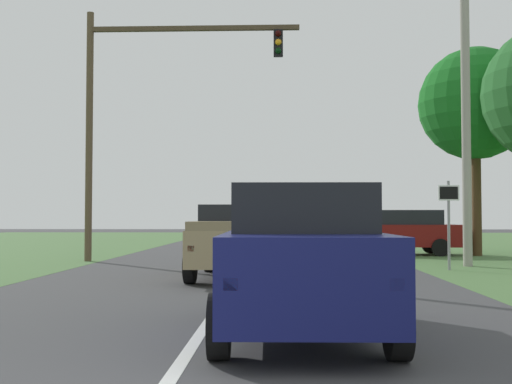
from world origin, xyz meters
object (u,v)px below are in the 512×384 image
(pickup_truck_lead, at_px, (238,240))
(crossing_suv_far, at_px, (400,231))
(keep_moving_sign, at_px, (449,213))
(oak_tree_right, at_px, (475,104))
(utility_pole_right, at_px, (466,113))
(traffic_light, at_px, (140,98))
(red_suv_near, at_px, (301,257))

(pickup_truck_lead, xyz_separation_m, crossing_suv_far, (5.92, 9.59, -0.01))
(keep_moving_sign, relative_size, crossing_suv_far, 0.54)
(keep_moving_sign, distance_m, crossing_suv_far, 7.23)
(oak_tree_right, bearing_deg, utility_pole_right, -110.41)
(keep_moving_sign, distance_m, utility_pole_right, 3.58)
(oak_tree_right, height_order, crossing_suv_far, oak_tree_right)
(pickup_truck_lead, height_order, crossing_suv_far, pickup_truck_lead)
(oak_tree_right, relative_size, utility_pole_right, 0.86)
(pickup_truck_lead, distance_m, keep_moving_sign, 6.42)
(traffic_light, relative_size, crossing_suv_far, 1.84)
(traffic_light, bearing_deg, utility_pole_right, -9.25)
(red_suv_near, height_order, traffic_light, traffic_light)
(traffic_light, bearing_deg, crossing_suv_far, 22.70)
(oak_tree_right, relative_size, crossing_suv_far, 1.74)
(keep_moving_sign, xyz_separation_m, oak_tree_right, (2.89, 6.63, 4.33))
(red_suv_near, xyz_separation_m, utility_pole_right, (5.57, 11.33, 3.77))
(traffic_light, distance_m, crossing_suv_far, 11.50)
(pickup_truck_lead, bearing_deg, keep_moving_sign, 22.02)
(traffic_light, height_order, crossing_suv_far, traffic_light)
(keep_moving_sign, xyz_separation_m, crossing_suv_far, (-0.00, 7.20, -0.70))
(oak_tree_right, xyz_separation_m, utility_pole_right, (-1.94, -5.21, -1.19))
(red_suv_near, xyz_separation_m, crossing_suv_far, (4.61, 17.11, -0.08))
(traffic_light, distance_m, utility_pole_right, 10.81)
(red_suv_near, height_order, crossing_suv_far, red_suv_near)
(red_suv_near, relative_size, keep_moving_sign, 1.74)
(keep_moving_sign, height_order, utility_pole_right, utility_pole_right)
(pickup_truck_lead, distance_m, oak_tree_right, 13.57)
(crossing_suv_far, bearing_deg, red_suv_near, -105.08)
(pickup_truck_lead, relative_size, crossing_suv_far, 1.10)
(keep_moving_sign, bearing_deg, red_suv_near, -114.96)
(oak_tree_right, distance_m, utility_pole_right, 5.68)
(red_suv_near, distance_m, traffic_light, 14.76)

